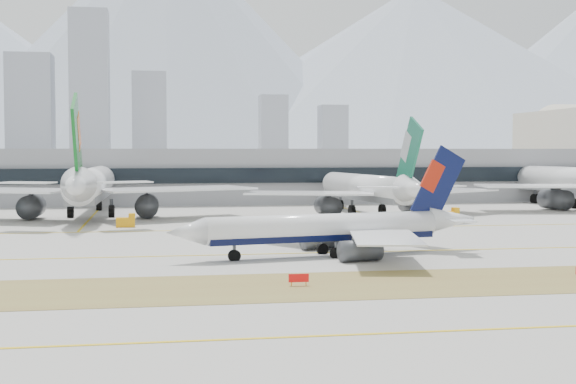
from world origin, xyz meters
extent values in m
plane|color=gray|center=(0.00, 0.00, 0.00)|extent=(3000.00, 3000.00, 0.00)
cube|color=olive|center=(0.00, -32.00, 0.02)|extent=(360.00, 18.00, 0.06)
cube|color=yellow|center=(0.00, -5.00, 0.03)|extent=(360.00, 0.45, 0.04)
cube|color=yellow|center=(0.00, -55.00, 0.03)|extent=(360.00, 0.45, 0.04)
cube|color=yellow|center=(0.00, 30.00, 0.03)|extent=(360.00, 0.45, 0.04)
cylinder|color=white|center=(0.61, -8.51, 4.03)|extent=(33.57, 10.01, 3.66)
cube|color=black|center=(0.61, -8.51, 3.02)|extent=(32.81, 9.34, 1.65)
cone|color=white|center=(-18.33, -12.21, 4.03)|extent=(5.72, 4.57, 3.66)
cone|color=white|center=(20.70, -4.59, 4.49)|extent=(8.01, 5.02, 3.66)
cube|color=white|center=(2.90, 2.28, 3.48)|extent=(16.78, 19.64, 0.22)
cube|color=white|center=(18.42, -0.19, 4.76)|extent=(5.33, 6.06, 0.15)
cylinder|color=#3F4247|center=(1.71, -1.40, 1.46)|extent=(6.00, 3.76, 2.75)
cube|color=#3F4247|center=(1.71, -1.40, 2.56)|extent=(2.34, 0.71, 1.28)
cube|color=white|center=(6.79, -17.65, 3.48)|extent=(11.55, 19.29, 0.22)
cube|color=white|center=(20.24, -9.53, 4.76)|extent=(3.85, 5.48, 0.15)
cylinder|color=#3F4247|center=(4.30, -14.69, 1.46)|extent=(6.00, 3.76, 2.75)
cube|color=#3F4247|center=(4.30, -14.69, 2.56)|extent=(2.34, 0.71, 1.28)
cube|color=#09103C|center=(18.42, -5.04, 9.59)|extent=(8.94, 2.06, 11.47)
cube|color=#B11E0B|center=(17.50, -5.22, 10.83)|extent=(4.09, 1.18, 4.91)
cylinder|color=#3F4247|center=(-11.88, -10.95, 1.10)|extent=(0.44, 0.44, 2.20)
cylinder|color=black|center=(-11.88, -10.95, 0.64)|extent=(1.74, 0.94, 1.65)
cylinder|color=#3F4247|center=(1.98, -10.67, 1.10)|extent=(0.44, 0.44, 2.20)
cylinder|color=black|center=(1.98, -10.67, 0.64)|extent=(1.74, 0.94, 1.65)
cylinder|color=#3F4247|center=(1.07, -6.00, 1.10)|extent=(0.44, 0.44, 2.20)
cylinder|color=black|center=(1.07, -6.00, 0.64)|extent=(1.74, 0.94, 1.65)
cylinder|color=white|center=(-35.77, 63.58, 7.37)|extent=(7.54, 50.75, 6.70)
cube|color=slate|center=(-35.77, 63.58, 5.53)|extent=(6.52, 49.72, 3.01)
cone|color=white|center=(-35.29, 92.76, 7.37)|extent=(6.83, 7.85, 6.70)
cone|color=white|center=(-36.29, 32.63, 8.21)|extent=(6.89, 11.36, 6.70)
cube|color=white|center=(-17.81, 55.84, 6.36)|extent=(35.30, 25.30, 0.40)
cube|color=white|center=(-27.55, 34.60, 8.71)|extent=(10.41, 7.46, 0.27)
cylinder|color=#3F4247|center=(-23.79, 59.29, 2.68)|extent=(5.16, 8.52, 5.02)
cube|color=#3F4247|center=(-23.79, 59.29, 4.69)|extent=(0.56, 3.52, 2.34)
cube|color=white|center=(-44.96, 34.89, 8.71)|extent=(10.47, 7.70, 0.27)
cylinder|color=#3F4247|center=(-47.90, 59.69, 2.68)|extent=(5.16, 8.52, 5.02)
cube|color=#3F4247|center=(-47.90, 59.69, 4.69)|extent=(0.56, 3.52, 2.34)
cube|color=#0D5E1C|center=(-36.23, 36.15, 16.16)|extent=(0.84, 14.02, 17.97)
cube|color=#CF4E0C|center=(-36.21, 37.56, 18.12)|extent=(0.84, 6.33, 7.69)
cylinder|color=#3F4247|center=(-35.45, 82.82, 2.01)|extent=(0.80, 0.80, 4.02)
cylinder|color=black|center=(-35.45, 82.82, 1.17)|extent=(1.22, 3.03, 3.01)
cylinder|color=#3F4247|center=(-40.15, 62.24, 2.01)|extent=(0.80, 0.80, 4.02)
cylinder|color=black|center=(-40.15, 62.24, 1.17)|extent=(1.22, 3.03, 3.01)
cylinder|color=#3F4247|center=(-31.44, 62.10, 2.01)|extent=(0.80, 0.80, 4.02)
cylinder|color=black|center=(-31.44, 62.10, 1.17)|extent=(1.22, 3.03, 3.01)
cylinder|color=white|center=(25.21, 60.75, 6.24)|extent=(10.93, 43.25, 5.67)
cube|color=slate|center=(25.21, 60.75, 4.68)|extent=(9.98, 42.30, 2.55)
cone|color=white|center=(22.15, 85.28, 6.24)|extent=(6.44, 7.20, 5.67)
cone|color=white|center=(28.45, 34.75, 6.95)|extent=(6.81, 10.16, 5.67)
cube|color=white|center=(41.18, 56.40, 5.39)|extent=(29.86, 24.15, 0.34)
cube|color=white|center=(35.55, 37.43, 7.37)|extent=(8.96, 7.14, 0.23)
cylinder|color=#3F4247|center=(35.77, 58.58, 2.27)|extent=(5.11, 7.62, 4.25)
cube|color=#3F4247|center=(35.77, 58.58, 3.97)|extent=(0.79, 3.01, 1.99)
cube|color=white|center=(10.79, 52.61, 5.39)|extent=(29.52, 19.06, 0.34)
cube|color=white|center=(20.91, 35.61, 7.37)|extent=(8.59, 5.59, 0.23)
cylinder|color=#3F4247|center=(15.50, 56.06, 2.27)|extent=(5.11, 7.62, 4.25)
cube|color=#3F4247|center=(15.50, 56.06, 3.97)|extent=(0.79, 3.01, 1.99)
cube|color=#166046|center=(28.08, 37.70, 13.68)|extent=(1.97, 11.83, 15.21)
cube|color=#A1A6AA|center=(27.93, 38.89, 15.34)|extent=(1.28, 5.38, 6.51)
cylinder|color=#3F4247|center=(23.19, 76.92, 1.70)|extent=(0.68, 0.68, 3.40)
cylinder|color=black|center=(23.19, 76.92, 0.99)|extent=(1.30, 2.66, 2.55)
cylinder|color=#3F4247|center=(21.70, 59.11, 1.70)|extent=(0.68, 0.68, 3.40)
cylinder|color=black|center=(21.70, 59.11, 0.99)|extent=(1.30, 2.66, 2.55)
cylinder|color=#3F4247|center=(29.01, 60.03, 1.70)|extent=(0.68, 0.68, 3.40)
cylinder|color=black|center=(29.01, 60.03, 0.99)|extent=(1.30, 2.66, 2.55)
cone|color=white|center=(79.46, 99.47, 7.07)|extent=(7.79, 8.56, 6.42)
cube|color=white|center=(69.57, 61.57, 6.10)|extent=(32.87, 19.44, 0.39)
cylinder|color=#3F4247|center=(74.58, 65.89, 2.57)|extent=(6.35, 8.90, 4.82)
cube|color=#3F4247|center=(74.58, 65.89, 4.50)|extent=(1.15, 3.40, 2.25)
cylinder|color=#3F4247|center=(81.39, 90.13, 1.93)|extent=(0.77, 0.77, 3.85)
cylinder|color=black|center=(81.39, 90.13, 1.12)|extent=(1.68, 3.06, 2.89)
cylinder|color=#3F4247|center=(81.30, 69.89, 1.93)|extent=(0.77, 0.77, 3.85)
cylinder|color=black|center=(81.30, 69.89, 1.12)|extent=(1.68, 3.06, 2.89)
cube|color=gray|center=(0.00, 115.00, 7.50)|extent=(280.00, 42.00, 15.00)
cube|color=black|center=(0.00, 93.50, 7.95)|extent=(280.00, 1.20, 4.00)
cube|color=beige|center=(110.00, 135.00, 14.10)|extent=(2.00, 57.00, 27.90)
cube|color=red|center=(-7.05, -32.00, 0.90)|extent=(2.20, 0.15, 0.90)
cylinder|color=orange|center=(-7.85, -32.00, 0.25)|extent=(0.10, 0.10, 0.50)
cylinder|color=orange|center=(-6.25, -32.00, 0.25)|extent=(0.10, 0.10, 0.50)
cube|color=orange|center=(-27.67, 38.63, 0.90)|extent=(3.50, 2.00, 1.80)
cube|color=orange|center=(-26.47, 38.63, 2.10)|extent=(1.20, 1.80, 1.00)
cylinder|color=black|center=(-28.87, 37.83, 0.35)|extent=(0.70, 0.30, 0.70)
cylinder|color=black|center=(-28.87, 39.43, 0.35)|extent=(0.70, 0.30, 0.70)
cylinder|color=black|center=(-26.47, 37.83, 0.35)|extent=(0.70, 0.30, 0.70)
cylinder|color=black|center=(-26.47, 39.43, 0.35)|extent=(0.70, 0.30, 0.70)
cube|color=orange|center=(38.80, 43.16, 0.90)|extent=(3.50, 2.00, 1.80)
cube|color=orange|center=(40.00, 43.16, 2.10)|extent=(1.20, 1.80, 1.00)
cylinder|color=black|center=(37.60, 42.36, 0.35)|extent=(0.70, 0.30, 0.70)
cylinder|color=black|center=(37.60, 43.96, 0.35)|extent=(0.70, 0.30, 0.70)
cylinder|color=black|center=(40.00, 42.36, 0.35)|extent=(0.70, 0.30, 0.70)
cylinder|color=black|center=(40.00, 43.96, 0.35)|extent=(0.70, 0.30, 0.70)
cube|color=#9298A6|center=(-105.00, 455.00, 40.00)|extent=(30.00, 27.00, 80.00)
cube|color=#9298A6|center=(-65.00, 450.00, 55.00)|extent=(26.00, 23.40, 110.00)
cube|color=#9298A6|center=(-25.00, 465.00, 35.00)|extent=(24.00, 21.60, 70.00)
cube|color=#9298A6|center=(65.00, 470.00, 27.50)|extent=(20.00, 18.00, 55.00)
cube|color=#9298A6|center=(110.00, 470.00, 24.00)|extent=(20.00, 18.00, 48.00)
cone|color=#9EA8B7|center=(0.00, 1400.00, 211.50)|extent=(900.00, 900.00, 470.00)
cone|color=#9EA8B7|center=(480.00, 1390.00, 157.50)|extent=(1120.00, 1120.00, 350.00)
camera|label=1|loc=(-22.30, -115.97, 14.62)|focal=50.00mm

